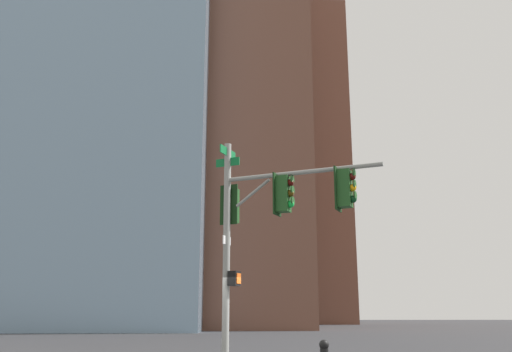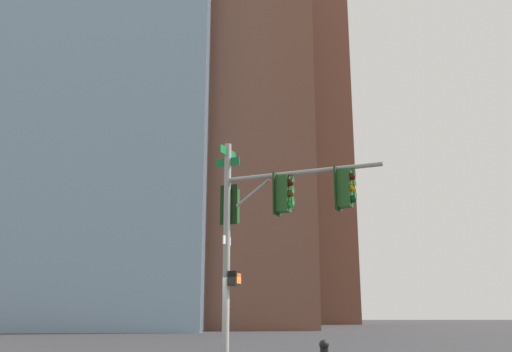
{
  "view_description": "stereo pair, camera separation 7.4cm",
  "coord_description": "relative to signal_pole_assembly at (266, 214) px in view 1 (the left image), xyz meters",
  "views": [
    {
      "loc": [
        0.17,
        -15.23,
        1.57
      ],
      "look_at": [
        0.59,
        -0.39,
        5.31
      ],
      "focal_mm": 38.0,
      "sensor_mm": 36.0,
      "label": 1
    },
    {
      "loc": [
        0.25,
        -15.23,
        1.57
      ],
      "look_at": [
        0.59,
        -0.39,
        5.31
      ],
      "focal_mm": 38.0,
      "sensor_mm": 36.0,
      "label": 2
    }
  ],
  "objects": [
    {
      "name": "building_brick_farside",
      "position": [
        2.77,
        65.27,
        19.19
      ],
      "size": [
        23.76,
        17.03,
        46.83
      ],
      "primitive_type": "cube",
      "color": "brown",
      "rests_on": "ground_plane"
    },
    {
      "name": "building_brick_midblock",
      "position": [
        -14.49,
        46.67,
        14.75
      ],
      "size": [
        19.99,
        16.74,
        37.95
      ],
      "primitive_type": "cube",
      "color": "#4C3328",
      "rests_on": "ground_plane"
    },
    {
      "name": "signal_pole_assembly",
      "position": [
        0.0,
        0.0,
        0.0
      ],
      "size": [
        4.42,
        2.52,
        6.36
      ],
      "rotation": [
        0.0,
        0.0,
        5.85
      ],
      "color": "gray",
      "rests_on": "ground_plane"
    },
    {
      "name": "building_brick_nearside",
      "position": [
        -5.89,
        41.99,
        24.82
      ],
      "size": [
        23.98,
        17.39,
        58.09
      ],
      "primitive_type": "cube",
      "color": "brown",
      "rests_on": "ground_plane"
    }
  ]
}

